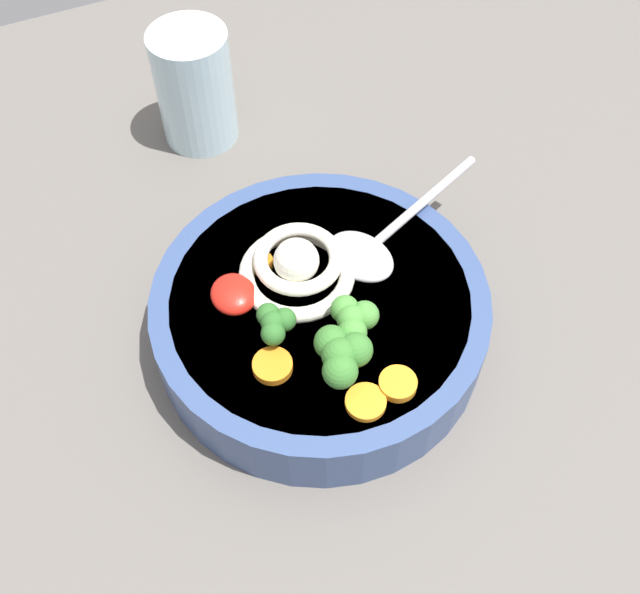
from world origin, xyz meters
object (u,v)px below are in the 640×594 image
object	(u,v)px
soup_spoon	(372,247)
drinking_glass	(195,87)
noodle_pile	(297,267)
soup_bowl	(320,316)

from	to	relation	value
soup_spoon	drinking_glass	world-z (taller)	drinking_glass
noodle_pile	drinking_glass	world-z (taller)	drinking_glass
noodle_pile	soup_spoon	size ratio (longest dim) A/B	0.59
soup_spoon	noodle_pile	bearing A→B (deg)	155.47
noodle_pile	drinking_glass	xyz separation A→B (cm)	(25.12, 0.05, -0.97)
soup_bowl	noodle_pile	bearing A→B (deg)	17.36
soup_bowl	soup_spoon	size ratio (longest dim) A/B	1.57
soup_spoon	drinking_glass	distance (cm)	26.20
soup_spoon	drinking_glass	size ratio (longest dim) A/B	1.45
noodle_pile	soup_spoon	bearing A→B (deg)	-92.18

